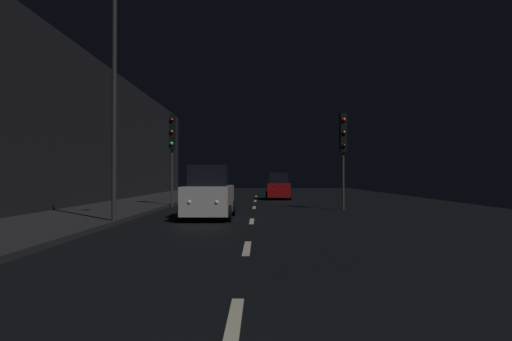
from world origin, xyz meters
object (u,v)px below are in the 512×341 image
traffic_light_far_left (172,140)px  streetlamp_overhead (127,67)px  traffic_light_far_right (343,140)px  car_approaching_headlights (209,194)px  car_distant_taillights (278,187)px

traffic_light_far_left → streetlamp_overhead: bearing=-1.8°
traffic_light_far_left → traffic_light_far_right: traffic_light_far_left is taller
car_approaching_headlights → car_distant_taillights: (3.31, 16.14, -0.07)m
car_approaching_headlights → car_distant_taillights: size_ratio=1.08×
traffic_light_far_right → traffic_light_far_left: bearing=-106.9°
streetlamp_overhead → car_approaching_headlights: bearing=45.7°
car_approaching_headlights → traffic_light_far_right: bearing=129.9°
traffic_light_far_right → car_approaching_headlights: traffic_light_far_right is taller
traffic_light_far_left → car_approaching_headlights: traffic_light_far_left is taller
car_distant_taillights → car_approaching_headlights: bearing=168.4°
traffic_light_far_right → car_distant_taillights: 11.65m
traffic_light_far_left → traffic_light_far_right: size_ratio=1.05×
car_distant_taillights → traffic_light_far_right: bearing=-165.7°
streetlamp_overhead → car_distant_taillights: 20.13m
traffic_light_far_left → streetlamp_overhead: size_ratio=0.61×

